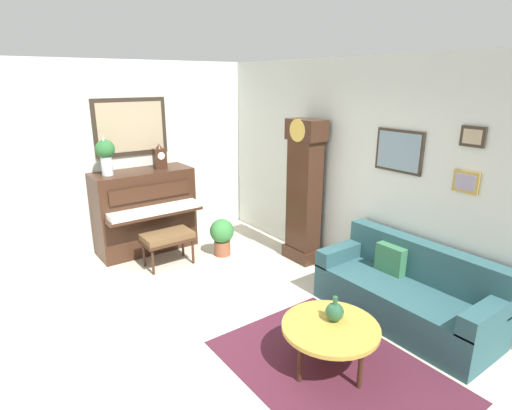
{
  "coord_description": "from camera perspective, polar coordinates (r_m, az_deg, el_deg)",
  "views": [
    {
      "loc": [
        3.52,
        -1.69,
        2.53
      ],
      "look_at": [
        -0.34,
        1.13,
        1.06
      ],
      "focal_mm": 28.78,
      "sensor_mm": 36.0,
      "label": 1
    }
  ],
  "objects": [
    {
      "name": "ground_plane",
      "position": [
        4.68,
        -9.1,
        -16.59
      ],
      "size": [
        6.4,
        6.0,
        0.1
      ],
      "primitive_type": "cube",
      "color": "beige"
    },
    {
      "name": "piano",
      "position": [
        6.42,
        -15.16,
        -0.76
      ],
      "size": [
        0.87,
        1.44,
        1.24
      ],
      "color": "#3D2316",
      "rests_on": "ground_plane"
    },
    {
      "name": "coffee_table",
      "position": [
        3.9,
        10.31,
        -16.5
      ],
      "size": [
        0.88,
        0.88,
        0.42
      ],
      "color": "gold",
      "rests_on": "ground_plane"
    },
    {
      "name": "wall_left",
      "position": [
        6.45,
        -20.37,
        6.05
      ],
      "size": [
        0.13,
        4.9,
        2.8
      ],
      "color": "silver",
      "rests_on": "ground_plane"
    },
    {
      "name": "green_jug",
      "position": [
        3.91,
        10.87,
        -14.37
      ],
      "size": [
        0.17,
        0.17,
        0.24
      ],
      "color": "#234C33",
      "rests_on": "coffee_table"
    },
    {
      "name": "potted_plant",
      "position": [
        6.11,
        -4.75,
        -4.12
      ],
      "size": [
        0.36,
        0.36,
        0.56
      ],
      "color": "#935138",
      "rests_on": "ground_plane"
    },
    {
      "name": "grandfather_clock",
      "position": [
        5.79,
        6.66,
        1.33
      ],
      "size": [
        0.52,
        0.34,
        2.03
      ],
      "color": "#3D2316",
      "rests_on": "ground_plane"
    },
    {
      "name": "piano_bench",
      "position": [
        5.87,
        -12.19,
        -4.51
      ],
      "size": [
        0.42,
        0.7,
        0.48
      ],
      "color": "#3D2316",
      "rests_on": "ground_plane"
    },
    {
      "name": "flower_vase",
      "position": [
        6.05,
        -20.19,
        6.8
      ],
      "size": [
        0.26,
        0.26,
        0.58
      ],
      "color": "silver",
      "rests_on": "piano"
    },
    {
      "name": "couch",
      "position": [
        4.83,
        20.17,
        -11.38
      ],
      "size": [
        1.9,
        0.8,
        0.84
      ],
      "color": "#2D565B",
      "rests_on": "ground_plane"
    },
    {
      "name": "wall_back",
      "position": [
        5.5,
        13.01,
        4.87
      ],
      "size": [
        5.3,
        0.13,
        2.8
      ],
      "color": "silver",
      "rests_on": "ground_plane"
    },
    {
      "name": "mantel_clock",
      "position": [
        6.33,
        -13.24,
        6.49
      ],
      "size": [
        0.13,
        0.18,
        0.38
      ],
      "color": "#3D2316",
      "rests_on": "piano"
    },
    {
      "name": "area_rug",
      "position": [
        4.07,
        10.71,
        -21.57
      ],
      "size": [
        2.1,
        1.5,
        0.01
      ],
      "primitive_type": "cube",
      "color": "#4C1E2D",
      "rests_on": "ground_plane"
    }
  ]
}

